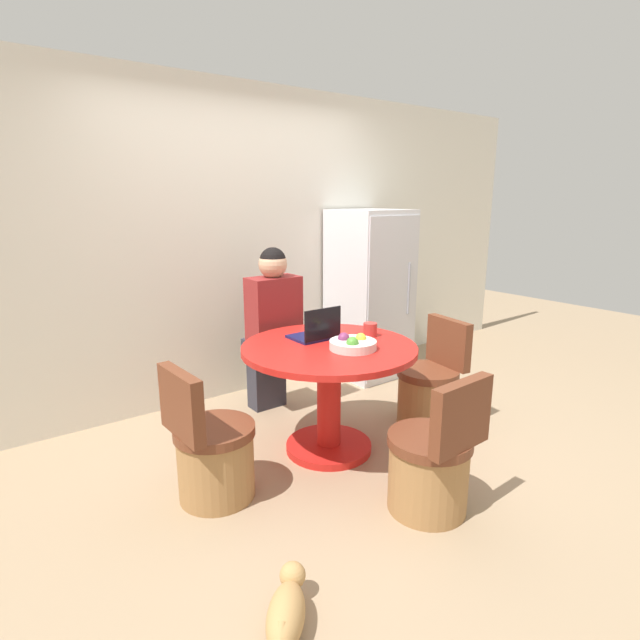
% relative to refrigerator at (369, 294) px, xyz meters
% --- Properties ---
extents(ground_plane, '(12.00, 12.00, 0.00)m').
position_rel_refrigerator_xyz_m(ground_plane, '(-1.17, -1.10, -0.79)').
color(ground_plane, '#9E8466').
extents(wall_back, '(7.00, 0.06, 2.60)m').
position_rel_refrigerator_xyz_m(wall_back, '(-1.17, 0.37, 0.51)').
color(wall_back, silver).
rests_on(wall_back, ground_plane).
extents(refrigerator, '(0.63, 0.66, 1.58)m').
position_rel_refrigerator_xyz_m(refrigerator, '(0.00, 0.00, 0.00)').
color(refrigerator, silver).
rests_on(refrigerator, ground_plane).
extents(dining_table, '(1.15, 1.15, 0.75)m').
position_rel_refrigerator_xyz_m(dining_table, '(-1.26, -0.99, -0.27)').
color(dining_table, red).
rests_on(dining_table, ground_plane).
extents(chair_left_side, '(0.46, 0.46, 0.80)m').
position_rel_refrigerator_xyz_m(chair_left_side, '(-2.13, -1.03, -0.52)').
color(chair_left_side, '#9E7042').
rests_on(chair_left_side, ground_plane).
extents(chair_right_side, '(0.48, 0.47, 0.80)m').
position_rel_refrigerator_xyz_m(chair_right_side, '(-0.39, -1.12, -0.52)').
color(chair_right_side, '#9E7042').
rests_on(chair_right_side, ground_plane).
extents(chair_near_camera, '(0.46, 0.46, 0.80)m').
position_rel_refrigerator_xyz_m(chair_near_camera, '(-1.23, -1.86, -0.52)').
color(chair_near_camera, '#9E7042').
rests_on(chair_near_camera, ground_plane).
extents(person_seated, '(0.40, 0.37, 1.32)m').
position_rel_refrigerator_xyz_m(person_seated, '(-1.21, -0.20, -0.06)').
color(person_seated, '#2D2D38').
rests_on(person_seated, ground_plane).
extents(laptop, '(0.29, 0.24, 0.23)m').
position_rel_refrigerator_xyz_m(laptop, '(-1.24, -0.82, 0.01)').
color(laptop, '#141947').
rests_on(laptop, dining_table).
extents(fruit_bowl, '(0.30, 0.30, 0.10)m').
position_rel_refrigerator_xyz_m(fruit_bowl, '(-1.19, -1.14, -0.01)').
color(fruit_bowl, beige).
rests_on(fruit_bowl, dining_table).
extents(coffee_cup, '(0.09, 0.09, 0.09)m').
position_rel_refrigerator_xyz_m(coffee_cup, '(-0.90, -0.99, 0.01)').
color(coffee_cup, '#B2332D').
rests_on(coffee_cup, dining_table).
extents(cat, '(0.35, 0.37, 0.17)m').
position_rel_refrigerator_xyz_m(cat, '(-2.29, -2.05, -0.70)').
color(cat, tan).
rests_on(cat, ground_plane).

